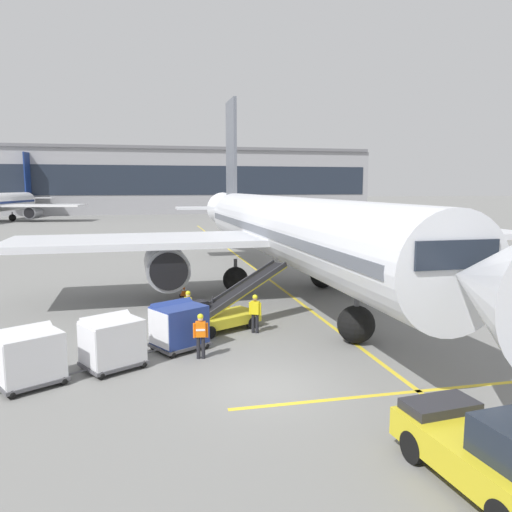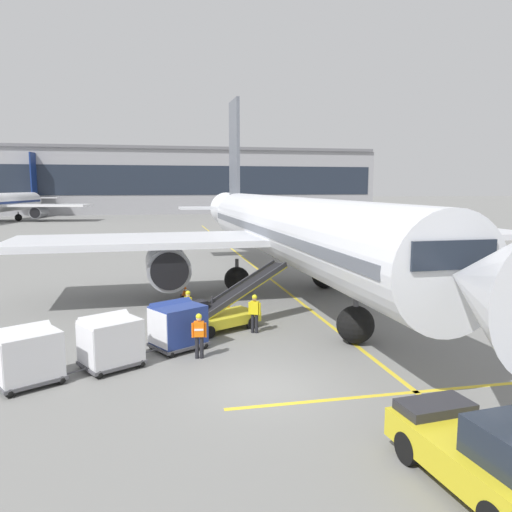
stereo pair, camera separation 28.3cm
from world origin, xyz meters
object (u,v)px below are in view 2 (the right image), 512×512
Objects in this scene: parked_airplane at (286,230)px; safety_cone_nose_mark at (185,291)px; baggage_cart_lead at (177,325)px; pushback_tug at (487,455)px; safety_cone_wingtip at (229,310)px; belt_loader at (226,311)px; baggage_cart_third at (27,355)px; safety_cone_engine_keepout at (181,307)px; ground_crew_by_carts at (199,333)px; distant_airplane at (1,203)px; baggage_cart_second at (110,341)px; ground_crew_marshaller at (255,311)px; ground_crew_by_loader at (188,307)px.

safety_cone_nose_mark is (-6.08, 0.37, -3.56)m from parked_airplane.
baggage_cart_lead is at bearing -126.76° from parked_airplane.
baggage_cart_lead is 0.60× the size of pushback_tug.
safety_cone_wingtip is (-3.17, 15.61, -0.53)m from pushback_tug.
belt_loader reaches higher than baggage_cart_third.
safety_cone_nose_mark is (-5.02, 20.64, -0.51)m from pushback_tug.
safety_cone_engine_keepout reaches higher than safety_cone_nose_mark.
ground_crew_by_carts is 88.27m from distant_airplane.
baggage_cart_second is 8.28m from safety_cone_wingtip.
pushback_tug is (10.97, -8.22, -0.17)m from baggage_cart_third.
safety_cone_engine_keepout is at bearing 85.50° from baggage_cart_lead.
belt_loader is 4.08m from ground_crew_by_carts.
parked_airplane reaches higher than baggage_cart_second.
belt_loader is 85.30m from distant_airplane.
distant_airplane is (-32.16, 80.36, 2.44)m from ground_crew_marshaller.
baggage_cart_lead is 86.79m from distant_airplane.
belt_loader is (-4.70, -6.95, -3.03)m from parked_airplane.
ground_crew_by_carts is at bearing -112.69° from belt_loader.
ground_crew_by_carts is 7.10m from safety_cone_engine_keepout.
baggage_cart_third reaches higher than safety_cone_engine_keepout.
belt_loader is 6.29m from baggage_cart_second.
baggage_cart_third is at bearing 143.17° from pushback_tug.
safety_cone_engine_keepout is 2.55m from safety_cone_wingtip.
belt_loader is at bearing 105.28° from pushback_tug.
ground_crew_by_carts is 6.42m from safety_cone_wingtip.
baggage_cart_second is at bearing -152.08° from ground_crew_marshaller.
ground_crew_by_carts is 11.09m from safety_cone_nose_mark.
baggage_cart_third is (-7.33, -5.11, 0.16)m from belt_loader.
ground_crew_by_loader is 2.70× the size of safety_cone_nose_mark.
ground_crew_marshaller is (-3.55, -7.88, -2.88)m from parked_airplane.
parked_airplane is 9.51m from ground_crew_by_loader.
ground_crew_marshaller is 86.59m from distant_airplane.
ground_crew_by_carts is at bearing -70.51° from distant_airplane.
safety_cone_wingtip is (0.47, 2.29, -0.55)m from belt_loader.
safety_cone_wingtip is at bearing -132.25° from parked_airplane.
baggage_cart_lead reaches higher than pushback_tug.
ground_crew_marshaller is at bearing 23.63° from baggage_cart_lead.
baggage_cart_third is 1.58× the size of ground_crew_by_carts.
safety_cone_engine_keepout is at bearing 93.91° from ground_crew_by_loader.
ground_crew_by_carts is (0.75, -1.30, -0.00)m from baggage_cart_lead.
ground_crew_by_carts is (0.10, -4.26, 0.00)m from ground_crew_by_loader.
parked_airplane reaches higher than safety_cone_nose_mark.
ground_crew_by_loader is 2.85× the size of safety_cone_wingtip.
baggage_cart_second is 6.71m from ground_crew_marshaller.
pushback_tug is (3.64, -13.33, -0.02)m from belt_loader.
pushback_tug is at bearing -61.41° from ground_crew_by_carts.
safety_cone_wingtip is at bearing 101.48° from pushback_tug.
pushback_tug is 21.25m from safety_cone_nose_mark.
baggage_cart_second is 4.26× the size of safety_cone_nose_mark.
pushback_tug is at bearing -61.26° from baggage_cart_lead.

